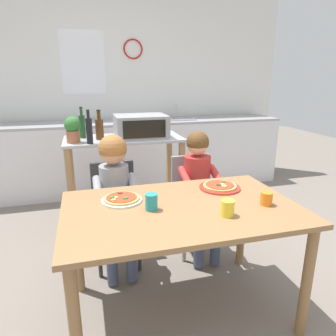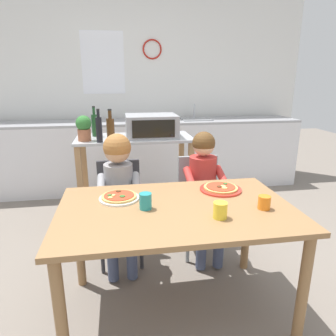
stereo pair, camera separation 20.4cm
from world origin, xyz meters
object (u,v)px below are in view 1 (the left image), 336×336
drinking_cup_orange (266,199)px  dining_table (181,221)px  potted_herb_plant (73,129)px  pizza_plate_white (122,199)px  dining_chair_right (194,196)px  bottle_slim_sauce (100,128)px  pizza_plate_red_rimmed (220,187)px  child_in_red_shirt (199,181)px  drinking_cup_teal (151,202)px  dining_chair_left (115,206)px  kitchen_island_cart (125,168)px  toaster_oven (141,126)px  bottle_squat_spirits (89,130)px  drinking_cup_yellow (227,208)px  bottle_tall_green_wine (82,126)px  child_in_grey_shirt (115,186)px

drinking_cup_orange → dining_table: bearing=167.3°
potted_herb_plant → pizza_plate_white: potted_herb_plant is taller
potted_herb_plant → dining_chair_right: potted_herb_plant is taller
dining_table → potted_herb_plant: bearing=117.7°
drinking_cup_orange → bottle_slim_sauce: bearing=122.6°
pizza_plate_red_rimmed → child_in_red_shirt: bearing=90.0°
drinking_cup_teal → dining_chair_left: bearing=102.3°
pizza_plate_red_rimmed → dining_chair_right: bearing=90.0°
dining_table → pizza_plate_white: bearing=152.5°
drinking_cup_teal → drinking_cup_orange: bearing=-9.7°
dining_chair_right → drinking_cup_teal: bearing=-126.1°
potted_herb_plant → pizza_plate_red_rimmed: potted_herb_plant is taller
drinking_cup_orange → pizza_plate_white: bearing=161.0°
kitchen_island_cart → pizza_plate_white: size_ratio=4.44×
dining_table → pizza_plate_red_rimmed: pizza_plate_red_rimmed is taller
toaster_oven → pizza_plate_red_rimmed: (0.35, -1.06, -0.27)m
potted_herb_plant → child_in_red_shirt: size_ratio=0.22×
bottle_squat_spirits → drinking_cup_yellow: size_ratio=3.25×
dining_table → dining_chair_left: 0.78m
kitchen_island_cart → bottle_tall_green_wine: (-0.37, 0.09, 0.42)m
drinking_cup_orange → drinking_cup_yellow: size_ratio=0.87×
pizza_plate_white → child_in_grey_shirt: bearing=89.9°
kitchen_island_cart → potted_herb_plant: bearing=-165.3°
dining_table → toaster_oven: bearing=90.1°
drinking_cup_teal → child_in_red_shirt: bearing=48.7°
child_in_grey_shirt → drinking_cup_orange: bearing=-39.8°
kitchen_island_cart → child_in_red_shirt: bearing=-53.5°
pizza_plate_white → pizza_plate_red_rimmed: (0.68, 0.05, -0.00)m
child_in_grey_shirt → drinking_cup_yellow: bearing=-55.0°
bottle_squat_spirits → child_in_grey_shirt: (0.15, -0.51, -0.34)m
pizza_plate_white → bottle_squat_spirits: bearing=99.3°
bottle_tall_green_wine → bottle_squat_spirits: bearing=-79.3°
pizza_plate_white → drinking_cup_teal: 0.23m
bottle_slim_sauce → bottle_squat_spirits: bearing=-118.1°
dining_chair_right → potted_herb_plant: bearing=155.0°
dining_chair_right → drinking_cup_teal: drinking_cup_teal is taller
dining_table → pizza_plate_white: 0.39m
toaster_oven → bottle_slim_sauce: (-0.38, -0.02, -0.00)m
bottle_slim_sauce → pizza_plate_white: size_ratio=1.09×
child_in_red_shirt → pizza_plate_red_rimmed: child_in_red_shirt is taller
kitchen_island_cart → bottle_slim_sauce: bottle_slim_sauce is taller
dining_chair_left → dining_chair_right: bearing=2.9°
toaster_oven → bottle_squat_spirits: 0.52m
bottle_squat_spirits → dining_chair_left: bearing=-69.2°
toaster_oven → child_in_red_shirt: (0.35, -0.67, -0.36)m
drinking_cup_orange → drinking_cup_yellow: 0.30m
child_in_red_shirt → drinking_cup_orange: 0.74m
potted_herb_plant → bottle_tall_green_wine: bearing=68.8°
kitchen_island_cart → bottle_squat_spirits: 0.57m
bottle_tall_green_wine → dining_chair_left: size_ratio=0.36×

